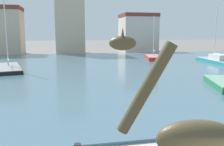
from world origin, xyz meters
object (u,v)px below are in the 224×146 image
Objects in this scene: sailboat_red at (153,58)px; sailboat_black at (8,68)px; giraffe_statue at (191,144)px; sailboat_teal at (214,60)px.

sailboat_red is 0.73× the size of sailboat_black.
sailboat_red is at bearing 19.26° from sailboat_black.
sailboat_black is (-20.23, -7.07, -0.07)m from sailboat_red.
sailboat_red is 21.43m from sailboat_black.
sailboat_black reaches higher than giraffe_statue.
giraffe_statue is 34.46m from sailboat_red.
sailboat_black is (-8.53, 25.29, -1.88)m from giraffe_statue.
sailboat_teal is (6.77, -5.88, 0.06)m from sailboat_red.
sailboat_red is 8.97m from sailboat_teal.
sailboat_black is 0.97× the size of sailboat_teal.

